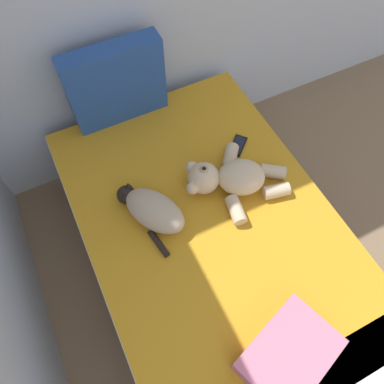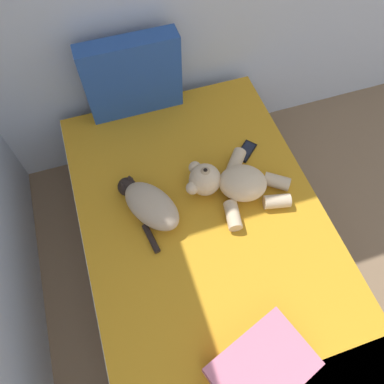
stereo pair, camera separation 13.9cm
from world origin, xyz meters
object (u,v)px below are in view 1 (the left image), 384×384
Objects in this scene: patterned_cushion at (116,84)px; cell_phone at (238,145)px; bed at (213,251)px; teddy_bear at (230,178)px; cat at (152,209)px; throw_pillow at (289,355)px.

patterned_cushion is 0.77m from cell_phone.
teddy_bear is (0.19, 0.21, 0.36)m from bed.
bed is 12.99× the size of cell_phone.
cat is at bearing -162.17° from cell_phone.
patterned_cushion is at bearing 114.03° from teddy_bear.
bed is 4.68× the size of cat.
cat is 2.78× the size of cell_phone.
cell_phone reaches higher than bed.
cat is at bearing 138.78° from bed.
patterned_cushion is 0.83m from teddy_bear.
bed is 3.74× the size of patterned_cushion.
teddy_bear is at bearing -129.71° from cell_phone.
teddy_bear is (0.33, -0.74, -0.16)m from patterned_cushion.
teddy_bear is at bearing 76.90° from throw_pillow.
cell_phone is (0.51, -0.53, -0.24)m from patterned_cushion.
cat reaches higher than cell_phone.
patterned_cushion is at bearing 94.76° from throw_pillow.
teddy_bear is (0.44, -0.02, 0.01)m from cat.
patterned_cushion is 1.25× the size of cat.
cell_phone is at bearing 50.29° from teddy_bear.
bed is 0.63m from cell_phone.
teddy_bear is 0.88m from throw_pillow.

